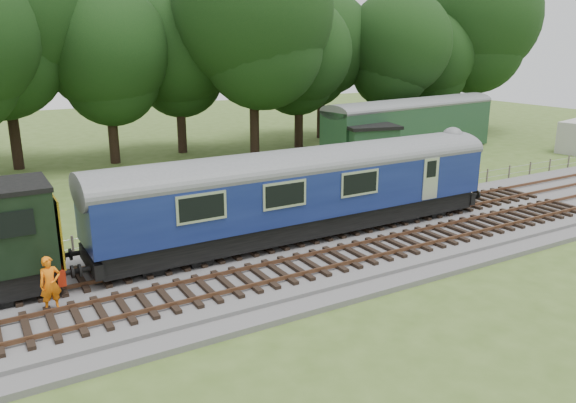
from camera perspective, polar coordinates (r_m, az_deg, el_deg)
ground at (r=21.84m, az=-2.96°, el=-6.70°), size 120.00×120.00×0.00m
ballast at (r=21.78m, az=-2.97°, el=-6.28°), size 70.00×7.00×0.35m
track_north at (r=22.86m, az=-4.61°, el=-4.57°), size 67.20×2.40×0.21m
track_south at (r=20.39m, az=-0.87°, el=-7.13°), size 67.20×2.40×0.21m
fence at (r=25.67m, az=-7.64°, el=-3.32°), size 64.00×0.12×1.00m
tree_line at (r=41.83m, az=-17.12°, el=3.63°), size 70.00×8.00×18.00m
dmu_railcar at (r=23.58m, az=1.74°, el=1.70°), size 18.05×2.86×3.88m
worker at (r=18.88m, az=-23.00°, el=-7.71°), size 0.69×0.49×1.77m
parked_coach at (r=44.67m, az=12.46°, el=7.76°), size 16.53×4.77×4.17m
shed at (r=39.41m, az=8.02°, el=5.70°), size 4.42×4.42×2.98m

